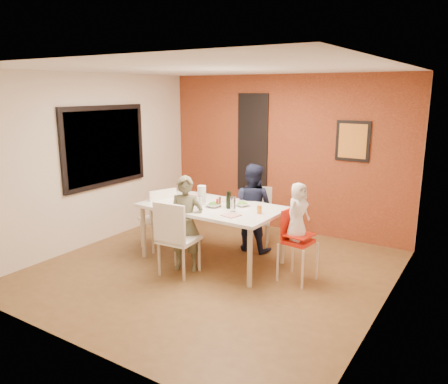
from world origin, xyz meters
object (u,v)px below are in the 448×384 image
Objects in this scene: wine_bottle at (229,200)px; chair_far at (257,213)px; high_chair at (295,238)px; child_far at (252,207)px; chair_left at (160,216)px; child_near at (186,224)px; toddler at (298,211)px; paper_towel_roll at (202,195)px; dining_table at (212,210)px; chair_near at (175,235)px.

chair_far is at bearing 93.03° from wine_bottle.
child_far reaches higher than high_chair.
chair_far is 0.98× the size of high_chair.
child_near reaches higher than chair_left.
child_far is (1.20, 0.76, 0.13)m from chair_left.
toddler reaches higher than wine_bottle.
paper_towel_roll is (-0.42, -0.73, 0.29)m from child_far.
chair_left is at bearing 131.71° from child_near.
chair_left is 1.43m from child_far.
high_chair reaches higher than chair_far.
toddler is at bearing 1.66° from wine_bottle.
chair_near reaches higher than dining_table.
paper_towel_roll is (-0.04, 0.44, 0.31)m from child_near.
chair_near is (-0.10, -0.72, -0.18)m from dining_table.
paper_towel_roll is (0.78, 0.03, 0.42)m from chair_left.
chair_near is at bearing -110.11° from child_near.
chair_near is 0.89m from wine_bottle.
toddler is at bearing 112.35° from chair_left.
toddler reaches higher than dining_table.
wine_bottle is (0.40, 0.45, 0.29)m from child_near.
chair_far is at bearing 67.96° from paper_towel_roll.
child_far is (-1.01, 0.68, 0.11)m from high_chair.
dining_table is 8.15× the size of wine_bottle.
child_far reaches higher than dining_table.
child_near is at bearing -125.82° from chair_far.
toddler is at bearing -157.02° from chair_near.
dining_table is 1.53× the size of child_near.
wine_bottle is 0.44m from paper_towel_roll.
child_near is 0.54m from paper_towel_roll.
child_near is at bearing -131.50° from wine_bottle.
child_far reaches higher than chair_far.
child_near is (-1.40, -0.49, 0.09)m from high_chair.
chair_left is (-1.17, -0.99, 0.03)m from chair_far.
toddler reaches higher than chair_left.
chair_near is 1.47m from child_far.
child_near is (-0.01, 0.25, 0.09)m from chair_near.
chair_left is 1.30× the size of toddler.
chair_near is 0.78× the size of child_near.
toddler reaches higher than chair_far.
child_near is at bearing 116.93° from high_chair.
toddler is (0.02, -0.01, 0.36)m from high_chair.
child_near is at bearing -84.73° from paper_towel_roll.
child_near is at bearing -92.88° from chair_near.
paper_towel_roll is at bearing -169.77° from dining_table.
child_far reaches higher than chair_left.
chair_far is 0.71× the size of child_near.
chair_near reaches higher than chair_far.
high_chair is 1.07m from wine_bottle.
high_chair is (1.04, -0.91, 0.05)m from chair_far.
chair_near is at bearing -86.05° from paper_towel_roll.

